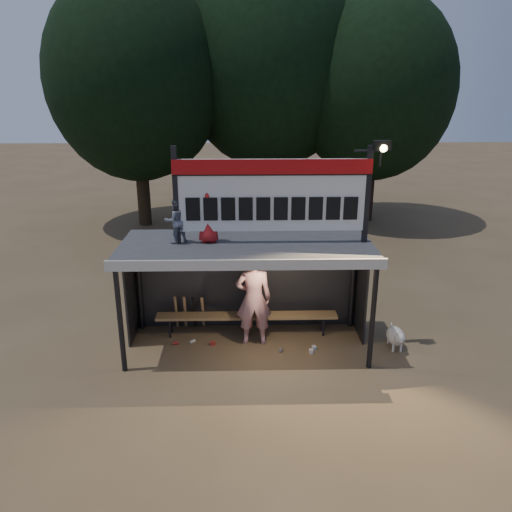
{
  "coord_description": "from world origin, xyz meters",
  "views": [
    {
      "loc": [
        -0.04,
        -9.46,
        5.28
      ],
      "look_at": [
        0.2,
        0.4,
        1.9
      ],
      "focal_mm": 35.0,
      "sensor_mm": 36.0,
      "label": 1
    }
  ],
  "objects": [
    {
      "name": "ground",
      "position": [
        0.0,
        0.0,
        0.0
      ],
      "size": [
        80.0,
        80.0,
        0.0
      ],
      "primitive_type": "plane",
      "color": "brown",
      "rests_on": "ground"
    },
    {
      "name": "player",
      "position": [
        0.15,
        0.16,
        1.03
      ],
      "size": [
        0.77,
        0.51,
        2.07
      ],
      "primitive_type": "imported",
      "rotation": [
        0.0,
        0.0,
        3.16
      ],
      "color": "white",
      "rests_on": "ground"
    },
    {
      "name": "child_a",
      "position": [
        -1.39,
        0.03,
        2.77
      ],
      "size": [
        0.55,
        0.5,
        0.91
      ],
      "primitive_type": "imported",
      "rotation": [
        0.0,
        0.0,
        3.6
      ],
      "color": "slate",
      "rests_on": "dugout_shelter"
    },
    {
      "name": "child_b",
      "position": [
        -0.75,
        0.07,
        2.84
      ],
      "size": [
        0.53,
        0.37,
        1.05
      ],
      "primitive_type": "imported",
      "rotation": [
        0.0,
        0.0,
        3.08
      ],
      "color": "red",
      "rests_on": "dugout_shelter"
    },
    {
      "name": "dugout_shelter",
      "position": [
        0.0,
        0.24,
        1.85
      ],
      "size": [
        5.1,
        2.08,
        2.32
      ],
      "color": "#38383A",
      "rests_on": "ground"
    },
    {
      "name": "scoreboard_assembly",
      "position": [
        0.56,
        -0.01,
        3.32
      ],
      "size": [
        4.1,
        0.27,
        1.99
      ],
      "color": "black",
      "rests_on": "dugout_shelter"
    },
    {
      "name": "bench",
      "position": [
        0.0,
        0.55,
        0.43
      ],
      "size": [
        4.0,
        0.35,
        0.48
      ],
      "color": "#9A7648",
      "rests_on": "ground"
    },
    {
      "name": "tree_left",
      "position": [
        -4.0,
        10.0,
        5.51
      ],
      "size": [
        6.46,
        6.46,
        9.27
      ],
      "color": "#312315",
      "rests_on": "ground"
    },
    {
      "name": "tree_mid",
      "position": [
        1.0,
        11.5,
        6.17
      ],
      "size": [
        7.22,
        7.22,
        10.36
      ],
      "color": "black",
      "rests_on": "ground"
    },
    {
      "name": "tree_right",
      "position": [
        5.0,
        10.5,
        5.19
      ],
      "size": [
        6.08,
        6.08,
        8.72
      ],
      "color": "black",
      "rests_on": "ground"
    },
    {
      "name": "dog",
      "position": [
        3.14,
        -0.17,
        0.28
      ],
      "size": [
        0.36,
        0.81,
        0.49
      ],
      "color": "beige",
      "rests_on": "ground"
    },
    {
      "name": "bats",
      "position": [
        -1.29,
        0.82,
        0.43
      ],
      "size": [
        0.67,
        0.35,
        0.84
      ],
      "color": "olive",
      "rests_on": "ground"
    },
    {
      "name": "litter",
      "position": [
        0.02,
        -0.07,
        0.04
      ],
      "size": [
        3.07,
        0.61,
        0.08
      ],
      "color": "#B0271E",
      "rests_on": "ground"
    }
  ]
}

